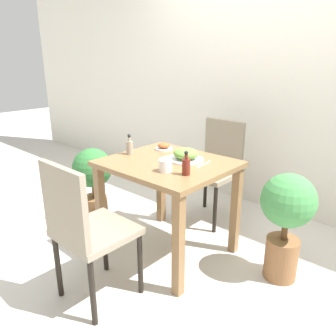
# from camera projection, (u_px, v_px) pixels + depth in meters

# --- Properties ---
(ground_plane) EXTENTS (16.00, 16.00, 0.00)m
(ground_plane) POSITION_uv_depth(u_px,v_px,m) (168.00, 250.00, 2.59)
(ground_plane) COLOR beige
(wall_back) EXTENTS (8.00, 0.05, 2.60)m
(wall_back) POSITION_uv_depth(u_px,v_px,m) (260.00, 73.00, 3.08)
(wall_back) COLOR silver
(wall_back) RESTS_ON ground_plane
(dining_table) EXTENTS (0.87, 0.77, 0.73)m
(dining_table) POSITION_uv_depth(u_px,v_px,m) (168.00, 178.00, 2.39)
(dining_table) COLOR olive
(dining_table) RESTS_ON ground_plane
(chair_near) EXTENTS (0.42, 0.42, 0.91)m
(chair_near) POSITION_uv_depth(u_px,v_px,m) (85.00, 226.00, 1.89)
(chair_near) COLOR gray
(chair_near) RESTS_ON ground_plane
(chair_far) EXTENTS (0.42, 0.42, 0.91)m
(chair_far) POSITION_uv_depth(u_px,v_px,m) (216.00, 164.00, 2.99)
(chair_far) COLOR gray
(chair_far) RESTS_ON ground_plane
(food_plate) EXTENTS (0.26, 0.26, 0.09)m
(food_plate) POSITION_uv_depth(u_px,v_px,m) (186.00, 155.00, 2.37)
(food_plate) COLOR white
(food_plate) RESTS_ON dining_table
(side_plate) EXTENTS (0.14, 0.14, 0.05)m
(side_plate) POSITION_uv_depth(u_px,v_px,m) (164.00, 147.00, 2.66)
(side_plate) COLOR white
(side_plate) RESTS_ON dining_table
(drink_cup) EXTENTS (0.09, 0.09, 0.08)m
(drink_cup) POSITION_uv_depth(u_px,v_px,m) (165.00, 166.00, 2.14)
(drink_cup) COLOR white
(drink_cup) RESTS_ON dining_table
(sauce_bottle) EXTENTS (0.05, 0.05, 0.16)m
(sauce_bottle) POSITION_uv_depth(u_px,v_px,m) (186.00, 166.00, 2.07)
(sauce_bottle) COLOR maroon
(sauce_bottle) RESTS_ON dining_table
(condiment_bottle) EXTENTS (0.05, 0.05, 0.16)m
(condiment_bottle) POSITION_uv_depth(u_px,v_px,m) (130.00, 147.00, 2.51)
(condiment_bottle) COLOR gray
(condiment_bottle) RESTS_ON dining_table
(fork_utensil) EXTENTS (0.03, 0.20, 0.00)m
(fork_utensil) POSITION_uv_depth(u_px,v_px,m) (170.00, 156.00, 2.48)
(fork_utensil) COLOR silver
(fork_utensil) RESTS_ON dining_table
(spoon_utensil) EXTENTS (0.03, 0.19, 0.00)m
(spoon_utensil) POSITION_uv_depth(u_px,v_px,m) (204.00, 164.00, 2.28)
(spoon_utensil) COLOR silver
(spoon_utensil) RESTS_ON dining_table
(potted_plant_left) EXTENTS (0.35, 0.35, 0.70)m
(potted_plant_left) POSITION_uv_depth(u_px,v_px,m) (93.00, 177.00, 2.91)
(potted_plant_left) COLOR brown
(potted_plant_left) RESTS_ON ground_plane
(potted_plant_right) EXTENTS (0.35, 0.35, 0.75)m
(potted_plant_right) POSITION_uv_depth(u_px,v_px,m) (287.00, 215.00, 2.12)
(potted_plant_right) COLOR brown
(potted_plant_right) RESTS_ON ground_plane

